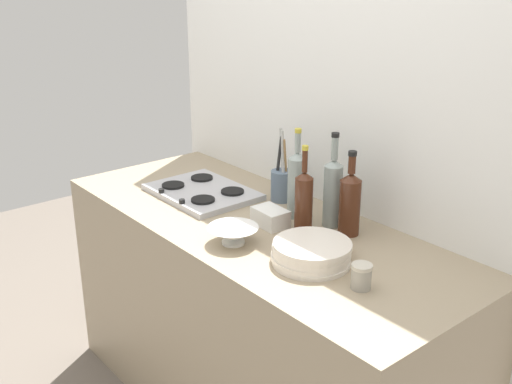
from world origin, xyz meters
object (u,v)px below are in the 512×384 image
Objects in this scene: wine_bottle_leftmost at (304,201)px; wine_bottle_mid_left at (297,183)px; utensil_crock at (282,183)px; condiment_jar_front at (361,276)px; plate_stack at (311,253)px; stovetop_hob at (202,192)px; wine_bottle_mid_right at (350,202)px; mixing_bowl at (233,234)px; wine_bottle_rightmost at (333,191)px; butter_dish at (270,217)px.

wine_bottle_mid_left is at bearing 146.24° from wine_bottle_leftmost.
utensil_crock is 0.77m from condiment_jar_front.
stovetop_hob is at bearing 173.54° from plate_stack.
plate_stack is 0.29m from wine_bottle_mid_right.
condiment_jar_front reaches higher than mixing_bowl.
wine_bottle_leftmost is 0.34m from utensil_crock.
plate_stack is 0.80× the size of wine_bottle_leftmost.
utensil_crock is (-0.41, 0.04, -0.05)m from wine_bottle_mid_right.
utensil_crock is at bearing 116.35° from mixing_bowl.
wine_bottle_rightmost is at bearing 81.50° from wine_bottle_leftmost.
mixing_bowl is 0.51m from condiment_jar_front.
butter_dish is at bearing -144.81° from wine_bottle_mid_right.
condiment_jar_front is (0.53, -0.10, 0.01)m from butter_dish.
butter_dish is at bearing 100.12° from mixing_bowl.
wine_bottle_rightmost reaches higher than utensil_crock.
plate_stack is 0.30m from mixing_bowl.
wine_bottle_mid_right is at bearing 137.88° from condiment_jar_front.
plate_stack is at bearing -73.68° from wine_bottle_mid_right.
wine_bottle_rightmost is 0.41m from mixing_bowl.
plate_stack is at bearing -37.19° from wine_bottle_leftmost.
wine_bottle_leftmost is 1.05× the size of wine_bottle_mid_right.
utensil_crock is (-0.31, 0.03, -0.06)m from wine_bottle_rightmost.
plate_stack is (0.74, -0.08, 0.02)m from stovetop_hob.
wine_bottle_mid_right is 0.31m from butter_dish.
condiment_jar_front is (0.50, 0.11, 0.01)m from mixing_bowl.
wine_bottle_leftmost is at bearing -98.50° from wine_bottle_rightmost.
wine_bottle_mid_right reaches higher than butter_dish.
stovetop_hob is at bearing 174.84° from condiment_jar_front.
utensil_crock is (-0.20, 0.41, 0.04)m from mixing_bowl.
plate_stack reaches higher than butter_dish.
wine_bottle_rightmost is at bearing 144.58° from condiment_jar_front.
wine_bottle_leftmost is 0.16m from wine_bottle_mid_right.
wine_bottle_mid_left reaches higher than wine_bottle_leftmost.
utensil_crock reaches higher than stovetop_hob.
wine_bottle_rightmost is 4.49× the size of condiment_jar_front.
wine_bottle_leftmost is 2.49× the size of butter_dish.
butter_dish is (-0.32, 0.10, -0.00)m from plate_stack.
wine_bottle_leftmost is at bearing -133.40° from wine_bottle_mid_right.
wine_bottle_mid_left is at bearing -23.96° from utensil_crock.
wine_bottle_mid_left reaches higher than stovetop_hob.
wine_bottle_mid_right is (0.11, 0.12, -0.00)m from wine_bottle_leftmost.
wine_bottle_rightmost is (-0.17, 0.27, 0.10)m from plate_stack.
butter_dish is (-0.24, -0.17, -0.09)m from wine_bottle_mid_right.
condiment_jar_front is at bearing -35.42° from wine_bottle_rightmost.
wine_bottle_mid_right is (0.67, 0.18, 0.11)m from stovetop_hob.
wine_bottle_leftmost is (0.55, 0.06, 0.11)m from stovetop_hob.
condiment_jar_front is (0.70, -0.31, -0.03)m from utensil_crock.
stovetop_hob is 1.24× the size of wine_bottle_rightmost.
wine_bottle_leftmost reaches higher than condiment_jar_front.
wine_bottle_leftmost is at bearing 6.22° from stovetop_hob.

